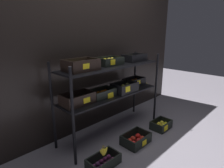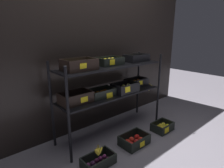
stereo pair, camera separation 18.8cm
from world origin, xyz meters
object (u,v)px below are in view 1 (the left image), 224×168
(display_rack, at_px, (112,80))
(crate_ground_lemon, at_px, (161,125))
(crate_ground_apple_red, at_px, (136,140))
(banana_bunch_loose, at_px, (103,152))
(crate_ground_plum, at_px, (104,162))

(display_rack, height_order, crate_ground_lemon, display_rack)
(crate_ground_apple_red, bearing_deg, banana_bunch_loose, -178.77)
(crate_ground_plum, bearing_deg, crate_ground_lemon, -0.69)
(display_rack, height_order, crate_ground_apple_red, display_rack)
(crate_ground_apple_red, xyz_separation_m, banana_bunch_loose, (-0.58, -0.01, 0.12))
(banana_bunch_loose, bearing_deg, crate_ground_plum, -125.55)
(display_rack, distance_m, banana_bunch_loose, 0.95)
(banana_bunch_loose, bearing_deg, display_rack, 37.83)
(crate_ground_plum, bearing_deg, display_rack, 37.87)
(crate_ground_apple_red, xyz_separation_m, crate_ground_lemon, (0.57, -0.03, 0.00))
(crate_ground_lemon, bearing_deg, crate_ground_plum, 179.31)
(crate_ground_apple_red, distance_m, crate_ground_lemon, 0.58)
(display_rack, distance_m, crate_ground_lemon, 1.03)
(display_rack, height_order, crate_ground_plum, display_rack)
(crate_ground_lemon, bearing_deg, crate_ground_apple_red, 177.20)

